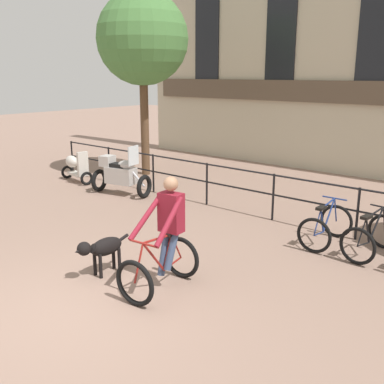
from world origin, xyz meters
name	(u,v)px	position (x,y,z in m)	size (l,w,h in m)	color
ground_plane	(77,310)	(0.00, 0.00, 0.00)	(60.00, 60.00, 0.00)	#8E7060
canal_railing	(274,189)	(0.00, 5.20, 0.71)	(15.05, 0.05, 1.05)	black
building_facade	(384,9)	(0.00, 10.99, 4.96)	(18.00, 0.72, 9.97)	#BCB299
cyclist_with_bike	(164,240)	(0.45, 1.30, 0.76)	(0.80, 1.24, 1.70)	black
dog	(102,248)	(-0.61, 0.95, 0.46)	(0.29, 1.02, 0.65)	black
parked_motorcycle	(120,174)	(-4.22, 4.43, 0.56)	(1.70, 0.96, 1.35)	black
parked_bicycle_near_lamp	(326,227)	(1.53, 4.54, 0.36)	(0.69, 1.13, 0.86)	black
parked_bicycle_mid_left	(372,237)	(2.40, 4.54, 0.36)	(0.78, 1.18, 0.86)	black
parked_scooter	(75,166)	(-6.41, 4.55, 0.46)	(1.32, 0.56, 0.96)	black
tree_canalside_left	(142,39)	(-5.55, 6.63, 4.16)	(2.78, 2.78, 5.57)	brown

